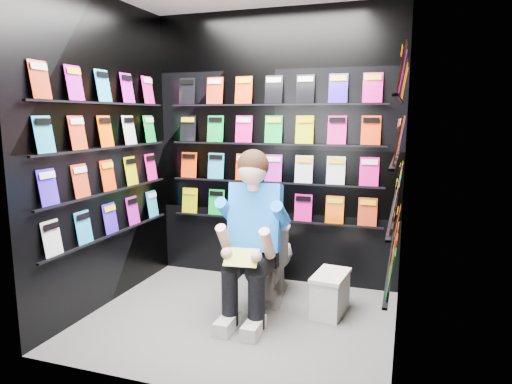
% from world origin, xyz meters
% --- Properties ---
extents(floor, '(2.40, 2.40, 0.00)m').
position_xyz_m(floor, '(0.00, 0.00, 0.00)').
color(floor, '#62625F').
rests_on(floor, ground).
extents(wall_back, '(2.40, 0.04, 2.60)m').
position_xyz_m(wall_back, '(0.00, 1.00, 1.30)').
color(wall_back, black).
rests_on(wall_back, floor).
extents(wall_front, '(2.40, 0.04, 2.60)m').
position_xyz_m(wall_front, '(0.00, -1.00, 1.30)').
color(wall_front, black).
rests_on(wall_front, floor).
extents(wall_left, '(0.04, 2.00, 2.60)m').
position_xyz_m(wall_left, '(-1.20, 0.00, 1.30)').
color(wall_left, black).
rests_on(wall_left, floor).
extents(wall_right, '(0.04, 2.00, 2.60)m').
position_xyz_m(wall_right, '(1.20, 0.00, 1.30)').
color(wall_right, black).
rests_on(wall_right, floor).
extents(comics_back, '(2.10, 0.06, 1.37)m').
position_xyz_m(comics_back, '(0.00, 0.97, 1.31)').
color(comics_back, '#F53C0F').
rests_on(comics_back, wall_back).
extents(comics_left, '(0.06, 1.70, 1.37)m').
position_xyz_m(comics_left, '(-1.17, 0.00, 1.31)').
color(comics_left, '#F53C0F').
rests_on(comics_left, wall_left).
extents(comics_right, '(0.06, 1.70, 1.37)m').
position_xyz_m(comics_right, '(1.17, 0.00, 1.31)').
color(comics_right, '#F53C0F').
rests_on(comics_right, wall_right).
extents(toilet, '(0.51, 0.80, 0.73)m').
position_xyz_m(toilet, '(0.09, 0.56, 0.37)').
color(toilet, white).
rests_on(toilet, floor).
extents(longbox, '(0.27, 0.44, 0.31)m').
position_xyz_m(longbox, '(0.67, 0.36, 0.16)').
color(longbox, silver).
rests_on(longbox, floor).
extents(longbox_lid, '(0.30, 0.46, 0.03)m').
position_xyz_m(longbox_lid, '(0.67, 0.36, 0.33)').
color(longbox_lid, silver).
rests_on(longbox_lid, longbox).
extents(reader, '(0.65, 0.88, 1.50)m').
position_xyz_m(reader, '(0.09, 0.18, 0.80)').
color(reader, blue).
rests_on(reader, toilet).
extents(held_comic, '(0.27, 0.18, 0.11)m').
position_xyz_m(held_comic, '(0.09, -0.17, 0.58)').
color(held_comic, green).
rests_on(held_comic, reader).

